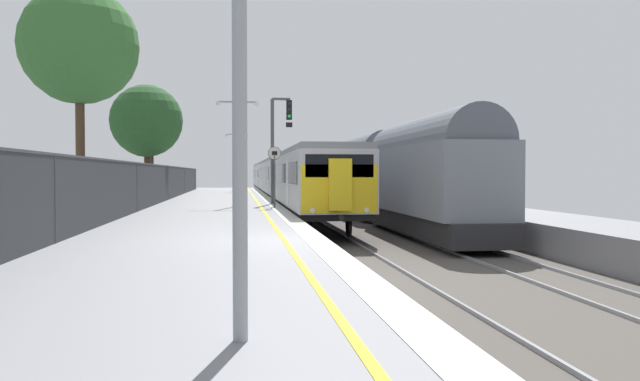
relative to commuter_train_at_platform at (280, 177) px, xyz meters
The scene contains 12 objects.
ground 38.69m from the commuter_train_at_platform, 89.19° to the right, with size 17.40×110.00×1.21m.
commuter_train_at_platform is the anchor object (origin of this frame).
freight_train_adjacent_track 22.77m from the commuter_train_at_platform, 79.87° to the right, with size 2.60×25.30×4.72m.
signal_gantry 21.12m from the commuter_train_at_platform, 94.06° to the right, with size 1.10×0.24×5.38m.
speed_limit_sign 24.57m from the commuter_train_at_platform, 94.31° to the right, with size 0.59×0.08×2.76m.
platform_lamp_mid 23.38m from the commuter_train_at_platform, 98.64° to the right, with size 2.00×0.20×5.01m.
platform_lamp_far 4.13m from the commuter_train_at_platform, 158.59° to the left, with size 2.00×0.20×4.96m.
platform_back_fence 39.37m from the commuter_train_at_platform, 101.05° to the right, with size 0.07×99.00×2.01m.
background_tree_left 12.44m from the commuter_train_at_platform, 147.43° to the right, with size 2.80×2.80×6.85m.
background_tree_centre 11.12m from the commuter_train_at_platform, behind, with size 4.63×4.63×7.75m.
background_tree_right 30.15m from the commuter_train_at_platform, 108.62° to the right, with size 4.41×4.41×8.58m.
background_tree_back 16.81m from the commuter_train_at_platform, 122.88° to the right, with size 4.34×4.34×6.90m.
Camera 1 is at (-1.43, -14.81, 1.56)m, focal length 35.99 mm.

